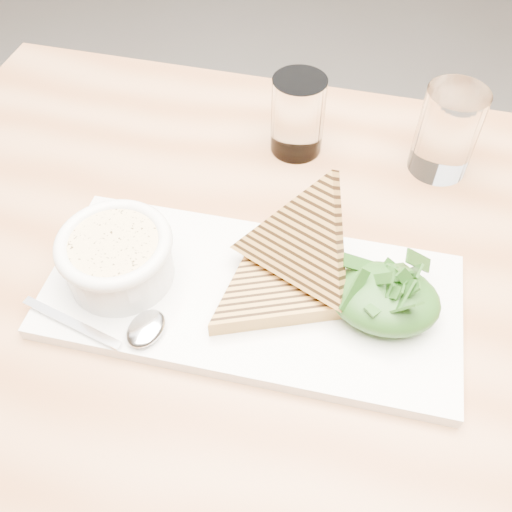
% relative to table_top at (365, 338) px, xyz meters
% --- Properties ---
extents(floor, '(6.00, 6.00, 0.00)m').
position_rel_table_top_xyz_m(floor, '(-0.04, 0.18, -0.76)').
color(floor, slate).
rests_on(floor, ground).
extents(table_top, '(1.22, 0.82, 0.04)m').
position_rel_table_top_xyz_m(table_top, '(0.00, 0.00, 0.00)').
color(table_top, '#B57E53').
rests_on(table_top, ground).
extents(table_leg_bl, '(0.06, 0.06, 0.74)m').
position_rel_table_top_xyz_m(table_leg_bl, '(-0.56, 0.35, -0.39)').
color(table_leg_bl, '#B57E53').
rests_on(table_leg_bl, ground).
extents(platter, '(0.43, 0.20, 0.02)m').
position_rel_table_top_xyz_m(platter, '(-0.12, 0.00, 0.03)').
color(platter, white).
rests_on(platter, table_top).
extents(soup_bowl, '(0.11, 0.11, 0.04)m').
position_rel_table_top_xyz_m(soup_bowl, '(-0.26, -0.01, 0.06)').
color(soup_bowl, white).
rests_on(soup_bowl, platter).
extents(soup, '(0.09, 0.09, 0.01)m').
position_rel_table_top_xyz_m(soup, '(-0.26, -0.01, 0.08)').
color(soup, '#EAC88C').
rests_on(soup, soup_bowl).
extents(bowl_rim, '(0.12, 0.12, 0.01)m').
position_rel_table_top_xyz_m(bowl_rim, '(-0.26, -0.01, 0.09)').
color(bowl_rim, white).
rests_on(bowl_rim, soup_bowl).
extents(sandwich_flat, '(0.20, 0.20, 0.02)m').
position_rel_table_top_xyz_m(sandwich_flat, '(-0.10, 0.00, 0.05)').
color(sandwich_flat, '#B3803C').
rests_on(sandwich_flat, platter).
extents(sandwich_lean, '(0.21, 0.21, 0.18)m').
position_rel_table_top_xyz_m(sandwich_lean, '(-0.08, 0.04, 0.09)').
color(sandwich_lean, '#B3803C').
rests_on(sandwich_lean, sandwich_flat).
extents(salad_base, '(0.11, 0.09, 0.04)m').
position_rel_table_top_xyz_m(salad_base, '(0.01, 0.01, 0.06)').
color(salad_base, '#1D4A19').
rests_on(salad_base, platter).
extents(arugula_pile, '(0.11, 0.10, 0.05)m').
position_rel_table_top_xyz_m(arugula_pile, '(0.01, 0.01, 0.06)').
color(arugula_pile, '#264D16').
rests_on(arugula_pile, platter).
extents(spoon_bowl, '(0.04, 0.05, 0.01)m').
position_rel_table_top_xyz_m(spoon_bowl, '(-0.21, -0.07, 0.04)').
color(spoon_bowl, silver).
rests_on(spoon_bowl, platter).
extents(spoon_handle, '(0.11, 0.04, 0.00)m').
position_rel_table_top_xyz_m(spoon_handle, '(-0.29, -0.08, 0.04)').
color(spoon_handle, silver).
rests_on(spoon_handle, platter).
extents(glass_near, '(0.07, 0.07, 0.10)m').
position_rel_table_top_xyz_m(glass_near, '(-0.13, 0.26, 0.07)').
color(glass_near, white).
rests_on(glass_near, table_top).
extents(glass_far, '(0.07, 0.07, 0.11)m').
position_rel_table_top_xyz_m(glass_far, '(0.06, 0.26, 0.08)').
color(glass_far, white).
rests_on(glass_far, table_top).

